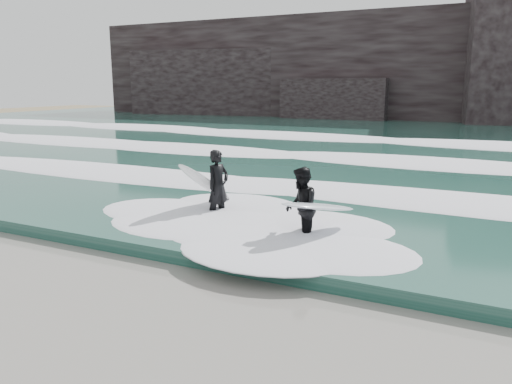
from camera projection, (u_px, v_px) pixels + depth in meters
ground at (10, 319)px, 7.52m from camera, size 120.00×120.00×0.00m
sea at (393, 136)px, 32.92m from camera, size 90.00×52.00×0.30m
headland at (432, 68)px, 46.81m from camera, size 70.00×9.00×10.00m
foam_near at (264, 186)px, 15.33m from camera, size 60.00×3.20×0.20m
foam_mid at (333, 157)px, 21.47m from camera, size 60.00×4.00×0.24m
foam_far at (380, 137)px, 29.35m from camera, size 60.00×4.80×0.30m
surfer_left at (215, 186)px, 12.72m from camera, size 1.12×2.09×1.86m
surfer_right at (303, 207)px, 10.71m from camera, size 1.58×2.23×1.75m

